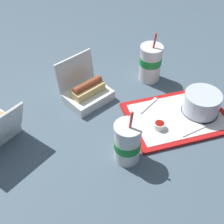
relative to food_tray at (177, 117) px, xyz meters
name	(u,v)px	position (x,y,z in m)	size (l,w,h in m)	color
ground_plane	(111,117)	(-0.24, 0.07, -0.01)	(3.20, 3.20, 0.00)	#4C6070
food_tray	(177,117)	(0.00, 0.00, 0.00)	(0.38, 0.27, 0.01)	red
cake_container	(201,104)	(0.09, 0.00, 0.05)	(0.14, 0.14, 0.08)	black
ketchup_cup	(159,125)	(-0.09, -0.04, 0.02)	(0.04, 0.04, 0.02)	white
napkin_stack	(185,123)	(0.01, -0.04, 0.01)	(0.10, 0.10, 0.00)	white
plastic_fork	(148,105)	(-0.09, 0.08, 0.01)	(0.11, 0.01, 0.01)	white
clamshell_hotdog_right	(86,92)	(-0.30, 0.19, 0.03)	(0.22, 0.21, 0.17)	white
soda_cup_left	(127,143)	(-0.24, -0.13, 0.07)	(0.09, 0.09, 0.21)	white
soda_cup_corner	(150,63)	(-0.02, 0.26, 0.08)	(0.09, 0.09, 0.22)	white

